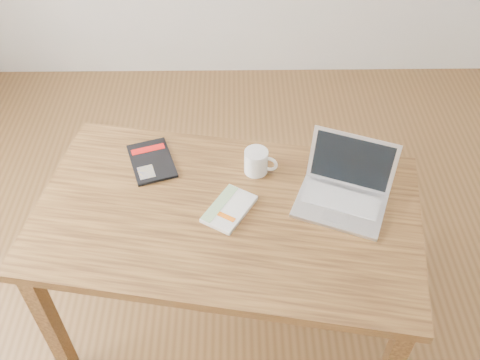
{
  "coord_description": "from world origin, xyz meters",
  "views": [
    {
      "loc": [
        -0.07,
        -1.36,
        2.23
      ],
      "look_at": [
        -0.05,
        0.01,
        0.85
      ],
      "focal_mm": 40.0,
      "sensor_mm": 36.0,
      "label": 1
    }
  ],
  "objects_px": {
    "coffee_mug": "(257,161)",
    "laptop": "(344,190)",
    "black_guidebook": "(152,161)",
    "desk": "(227,226)",
    "white_guidebook": "(229,209)"
  },
  "relations": [
    {
      "from": "desk",
      "to": "coffee_mug",
      "type": "height_order",
      "value": "coffee_mug"
    },
    {
      "from": "laptop",
      "to": "coffee_mug",
      "type": "height_order",
      "value": "laptop"
    },
    {
      "from": "white_guidebook",
      "to": "laptop",
      "type": "distance_m",
      "value": 0.43
    },
    {
      "from": "coffee_mug",
      "to": "laptop",
      "type": "bearing_deg",
      "value": -8.99
    },
    {
      "from": "desk",
      "to": "white_guidebook",
      "type": "height_order",
      "value": "white_guidebook"
    },
    {
      "from": "desk",
      "to": "laptop",
      "type": "distance_m",
      "value": 0.46
    },
    {
      "from": "white_guidebook",
      "to": "coffee_mug",
      "type": "distance_m",
      "value": 0.24
    },
    {
      "from": "desk",
      "to": "coffee_mug",
      "type": "relative_size",
      "value": 11.62
    },
    {
      "from": "laptop",
      "to": "desk",
      "type": "bearing_deg",
      "value": -150.81
    },
    {
      "from": "coffee_mug",
      "to": "black_guidebook",
      "type": "bearing_deg",
      "value": -170.86
    },
    {
      "from": "white_guidebook",
      "to": "black_guidebook",
      "type": "bearing_deg",
      "value": 171.03
    },
    {
      "from": "white_guidebook",
      "to": "laptop",
      "type": "relative_size",
      "value": 0.61
    },
    {
      "from": "desk",
      "to": "coffee_mug",
      "type": "distance_m",
      "value": 0.28
    },
    {
      "from": "black_guidebook",
      "to": "coffee_mug",
      "type": "height_order",
      "value": "coffee_mug"
    },
    {
      "from": "laptop",
      "to": "coffee_mug",
      "type": "distance_m",
      "value": 0.35
    }
  ]
}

